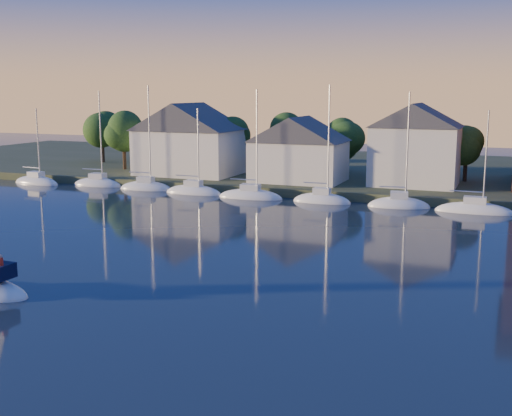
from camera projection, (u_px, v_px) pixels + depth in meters
The scene contains 8 objects.
ground at pixel (13, 388), 26.78m from camera, with size 260.00×260.00×0.00m, color black.
shoreline_land at pixel (374, 174), 95.30m from camera, with size 160.00×50.00×2.00m, color #364126.
wooden_dock at pixel (334, 198), 74.29m from camera, with size 120.00×3.00×1.00m, color brown.
clubhouse_west at pixel (189, 138), 86.72m from camera, with size 13.65×9.45×9.64m.
clubhouse_centre at pixel (299, 148), 80.12m from camera, with size 11.55×8.40×8.08m.
clubhouse_east at pixel (416, 144), 76.69m from camera, with size 10.50×8.40×9.80m.
tree_line at pixel (373, 131), 82.32m from camera, with size 93.40×5.40×8.90m.
moored_fleet at pixel (261, 197), 74.45m from camera, with size 71.50×2.40×12.05m.
Camera 1 is at (18.72, -19.44, 12.21)m, focal length 45.00 mm.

